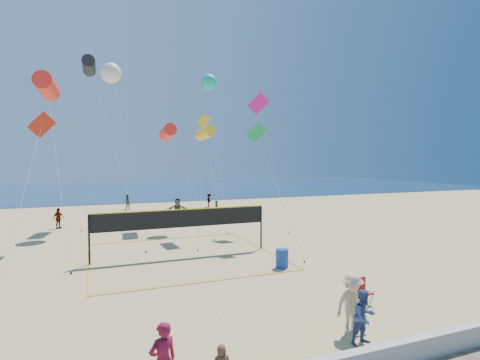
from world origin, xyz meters
name	(u,v)px	position (x,y,z in m)	size (l,w,h in m)	color
ground	(257,332)	(0.00, 0.00, 0.00)	(120.00, 120.00, 0.00)	tan
ocean	(120,189)	(0.00, 62.00, 0.01)	(140.00, 50.00, 0.03)	navy
bystander_a	(364,317)	(2.59, -1.79, 0.79)	(0.77, 0.60, 1.59)	#32467E
bystander_b	(352,303)	(2.72, -1.10, 0.92)	(1.19, 0.68, 1.84)	#CCB288
far_person_0	(58,218)	(-7.22, 21.82, 0.80)	(0.94, 0.39, 1.61)	gray
far_person_1	(178,209)	(2.32, 22.49, 0.97)	(1.80, 0.57, 1.94)	gray
far_person_2	(217,209)	(6.25, 23.32, 0.75)	(0.55, 0.36, 1.51)	gray
far_person_3	(128,203)	(-1.20, 31.10, 0.82)	(0.79, 0.62, 1.63)	gray
far_person_4	(209,200)	(7.70, 30.58, 0.75)	(0.96, 0.55, 1.49)	gray
camp_chair	(362,289)	(4.63, 0.74, 0.53)	(0.55, 0.67, 1.04)	red
trash_barrel	(282,258)	(4.02, 5.95, 0.47)	(0.62, 0.62, 0.93)	navy
volleyball_net	(182,223)	(-0.06, 10.01, 1.82)	(9.88, 9.73, 2.63)	black
kite_0	(47,86)	(-7.22, 16.21, 9.97)	(2.30, 9.07, 10.71)	red
kite_1	(89,66)	(-4.74, 16.89, 11.61)	(3.35, 6.51, 12.17)	black
kite_2	(205,133)	(2.85, 15.41, 7.25)	(2.44, 5.74, 7.78)	yellow
kite_3	(40,133)	(-7.20, 11.94, 6.76)	(1.83, 6.18, 7.96)	red
kite_4	(259,140)	(5.17, 11.25, 6.59)	(1.25, 5.66, 7.79)	#18A054
kite_5	(260,110)	(7.45, 16.10, 9.23)	(2.04, 3.24, 10.59)	#D71988
kite_6	(111,73)	(-3.15, 21.30, 12.21)	(2.84, 7.00, 13.02)	white
kite_7	(209,82)	(4.53, 19.95, 11.81)	(1.55, 6.01, 12.49)	#14B5B4
kite_8	(115,74)	(-2.72, 24.12, 12.76)	(3.44, 5.59, 13.42)	#18A054
kite_9	(205,127)	(6.04, 26.50, 8.74)	(1.52, 6.00, 10.13)	yellow
kite_10	(168,132)	(0.99, 19.66, 7.56)	(2.38, 7.63, 8.22)	red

